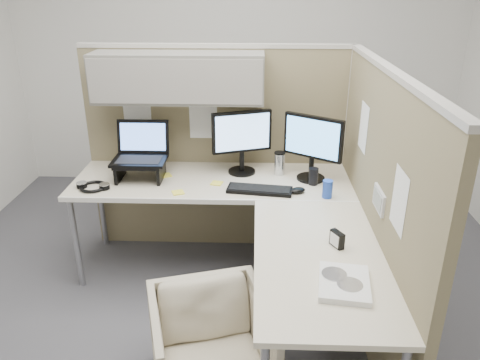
{
  "coord_description": "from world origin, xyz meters",
  "views": [
    {
      "loc": [
        0.2,
        -2.54,
        2.05
      ],
      "look_at": [
        0.1,
        0.25,
        0.85
      ],
      "focal_mm": 35.0,
      "sensor_mm": 36.0,
      "label": 1
    }
  ],
  "objects_px": {
    "office_chair": "(211,342)",
    "keyboard": "(260,190)",
    "monitor_left": "(242,137)",
    "desk": "(243,211)"
  },
  "relations": [
    {
      "from": "office_chair",
      "to": "keyboard",
      "type": "bearing_deg",
      "value": 59.49
    },
    {
      "from": "office_chair",
      "to": "monitor_left",
      "type": "height_order",
      "value": "monitor_left"
    },
    {
      "from": "desk",
      "to": "office_chair",
      "type": "height_order",
      "value": "desk"
    },
    {
      "from": "monitor_left",
      "to": "office_chair",
      "type": "bearing_deg",
      "value": -114.25
    },
    {
      "from": "office_chair",
      "to": "monitor_left",
      "type": "relative_size",
      "value": 1.32
    },
    {
      "from": "monitor_left",
      "to": "desk",
      "type": "bearing_deg",
      "value": -106.43
    },
    {
      "from": "office_chair",
      "to": "desk",
      "type": "bearing_deg",
      "value": 63.14
    },
    {
      "from": "desk",
      "to": "monitor_left",
      "type": "bearing_deg",
      "value": 92.71
    },
    {
      "from": "monitor_left",
      "to": "keyboard",
      "type": "distance_m",
      "value": 0.44
    },
    {
      "from": "monitor_left",
      "to": "keyboard",
      "type": "relative_size",
      "value": 1.06
    }
  ]
}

